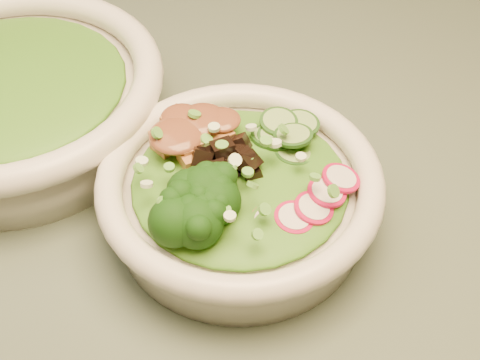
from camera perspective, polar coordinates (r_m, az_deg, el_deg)
dining_table at (r=0.65m, az=-4.52°, el=-11.42°), size 1.20×0.80×0.75m
salad_bowl at (r=0.54m, az=-0.00°, el=-1.29°), size 0.23×0.23×0.06m
side_bowl at (r=0.65m, az=-18.74°, el=6.57°), size 0.28×0.28×0.08m
lettuce_bed at (r=0.53m, az=-0.00°, el=0.07°), size 0.17×0.17×0.02m
side_lettuce at (r=0.64m, az=-19.17°, el=7.95°), size 0.19×0.19×0.02m
broccoli_florets at (r=0.49m, az=-3.74°, el=-2.55°), size 0.08×0.07×0.04m
radish_slices at (r=0.51m, az=5.17°, el=-2.52°), size 0.10×0.06×0.02m
cucumber_slices at (r=0.55m, az=3.72°, el=3.95°), size 0.07×0.07×0.03m
mushroom_heap at (r=0.52m, az=-0.88°, el=1.42°), size 0.07×0.07×0.03m
tofu_cubes at (r=0.55m, az=-4.29°, el=3.42°), size 0.09×0.07×0.03m
peanut_sauce at (r=0.54m, az=-4.35°, el=4.27°), size 0.06×0.05×0.01m
scallion_garnish at (r=0.51m, az=-0.00°, el=1.56°), size 0.16×0.16×0.02m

